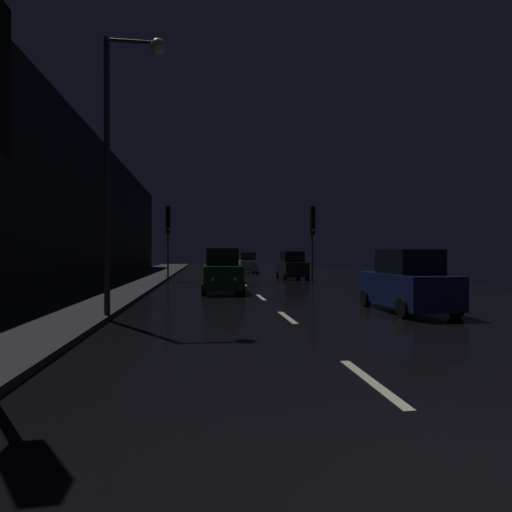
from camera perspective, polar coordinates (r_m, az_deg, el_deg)
The scene contains 11 objects.
ground at distance 27.16m, azimuth -2.34°, elevation -3.62°, with size 26.74×84.00×0.02m, color black.
sidewalk_left at distance 27.47m, azimuth -17.44°, elevation -3.41°, with size 4.40×84.00×0.15m, color #28282B.
building_facade_left at distance 24.81m, azimuth -24.86°, elevation 7.20°, with size 0.80×63.00×9.68m, color black.
lane_centerline at distance 14.70m, azimuth 2.03°, elevation -6.89°, with size 0.16×20.66×0.01m.
traffic_light_far_left at distance 28.31m, azimuth -12.44°, elevation 4.17°, with size 0.35×0.48×5.15m.
traffic_light_far_right at distance 27.34m, azimuth 8.04°, elevation 4.14°, with size 0.34×0.47×5.05m.
streetlamp_overhead at distance 12.24m, azimuth -18.44°, elevation 16.07°, with size 1.70×0.44×7.91m.
car_approaching_headlights at distance 19.45m, azimuth -4.90°, elevation -2.30°, with size 1.94×4.19×2.11m.
car_parked_right_far at distance 29.79m, azimuth 5.12°, elevation -1.47°, with size 1.86×4.03×2.03m.
car_parked_right_near at distance 13.74m, azimuth 20.69°, elevation -3.64°, with size 1.82×3.93×1.98m.
car_distant_taillights at distance 39.41m, azimuth -1.25°, elevation -1.07°, with size 1.83×3.95×1.99m.
Camera 1 is at (-2.39, -2.49, 1.84)m, focal length 28.08 mm.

